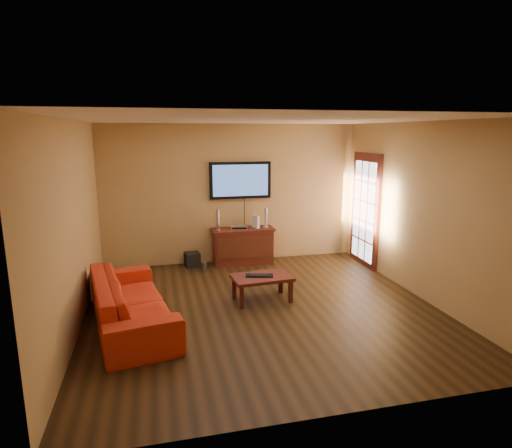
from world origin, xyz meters
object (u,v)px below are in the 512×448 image
object	(u,v)px
speaker_left	(218,221)
speaker_right	(266,218)
television	(240,180)
bottle	(205,267)
coffee_table	(262,280)
sofa	(131,293)
subwoofer	(192,259)
media_console	(243,246)
keyboard	(259,275)
av_receiver	(239,227)
game_console	(256,222)

from	to	relation	value
speaker_left	speaker_right	distance (m)	0.95
television	bottle	distance (m)	1.81
coffee_table	speaker_right	bearing A→B (deg)	73.71
television	sofa	world-z (taller)	television
sofa	subwoofer	xyz separation A→B (m)	(1.02, 2.38, -0.31)
media_console	bottle	distance (m)	0.91
sofa	subwoofer	bearing A→B (deg)	-33.70
subwoofer	keyboard	world-z (taller)	keyboard
coffee_table	subwoofer	size ratio (longest dim) A/B	3.41
subwoofer	bottle	size ratio (longest dim) A/B	1.37
coffee_table	sofa	distance (m)	1.95
av_receiver	game_console	size ratio (longest dim) A/B	1.28
television	speaker_right	distance (m)	0.90
sofa	coffee_table	bearing A→B (deg)	-88.47
sofa	speaker_right	bearing A→B (deg)	-56.82
speaker_left	subwoofer	distance (m)	0.90
media_console	av_receiver	distance (m)	0.39
sofa	keyboard	bearing A→B (deg)	-88.08
coffee_table	av_receiver	distance (m)	1.98
speaker_left	av_receiver	size ratio (longest dim) A/B	1.26
television	av_receiver	xyz separation A→B (m)	(-0.06, -0.20, -0.89)
sofa	game_console	xyz separation A→B (m)	(2.28, 2.37, 0.38)
av_receiver	game_console	xyz separation A→B (m)	(0.33, 0.03, 0.09)
subwoofer	keyboard	size ratio (longest dim) A/B	0.62
game_console	av_receiver	bearing A→B (deg)	162.93
television	bottle	bearing A→B (deg)	-145.80
game_console	keyboard	world-z (taller)	game_console
bottle	av_receiver	bearing A→B (deg)	24.68
sofa	av_receiver	bearing A→B (deg)	-50.17
television	speaker_right	world-z (taller)	television
media_console	game_console	size ratio (longest dim) A/B	4.94
speaker_left	media_console	bearing A→B (deg)	0.66
keyboard	speaker_left	bearing A→B (deg)	99.86
media_console	speaker_left	distance (m)	0.72
speaker_left	av_receiver	world-z (taller)	speaker_left
keyboard	sofa	bearing A→B (deg)	-167.53
av_receiver	bottle	bearing A→B (deg)	-143.05
media_console	bottle	bearing A→B (deg)	-156.38
speaker_right	coffee_table	bearing A→B (deg)	-106.29
television	av_receiver	size ratio (longest dim) A/B	3.83
av_receiver	bottle	distance (m)	1.03
speaker_right	game_console	bearing A→B (deg)	179.10
coffee_table	speaker_left	size ratio (longest dim) A/B	2.34
coffee_table	sofa	size ratio (longest dim) A/B	0.41
coffee_table	av_receiver	size ratio (longest dim) A/B	2.96
sofa	game_console	size ratio (longest dim) A/B	9.29
subwoofer	keyboard	bearing A→B (deg)	-74.51
speaker_left	speaker_right	size ratio (longest dim) A/B	1.03
game_console	subwoofer	size ratio (longest dim) A/B	0.90
game_console	subwoofer	distance (m)	1.43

